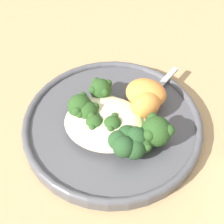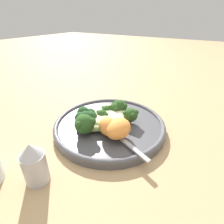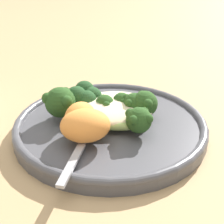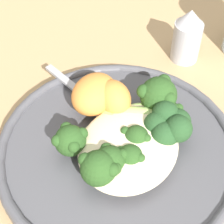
{
  "view_description": "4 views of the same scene",
  "coord_description": "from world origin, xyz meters",
  "px_view_note": "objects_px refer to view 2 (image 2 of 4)",
  "views": [
    {
      "loc": [
        -0.06,
        0.34,
        0.45
      ],
      "look_at": [
        0.02,
        -0.01,
        0.04
      ],
      "focal_mm": 60.0,
      "sensor_mm": 36.0,
      "label": 1
    },
    {
      "loc": [
        -0.28,
        -0.21,
        0.25
      ],
      "look_at": [
        0.03,
        -0.0,
        0.04
      ],
      "focal_mm": 28.0,
      "sensor_mm": 36.0,
      "label": 2
    },
    {
      "loc": [
        -0.05,
        -0.39,
        0.23
      ],
      "look_at": [
        0.02,
        -0.02,
        0.04
      ],
      "focal_mm": 50.0,
      "sensor_mm": 36.0,
      "label": 3
    },
    {
      "loc": [
        0.25,
        0.09,
        0.35
      ],
      "look_at": [
        0.01,
        -0.02,
        0.06
      ],
      "focal_mm": 60.0,
      "sensor_mm": 36.0,
      "label": 4
    }
  ],
  "objects_px": {
    "plate": "(110,125)",
    "broccoli_stalk_0": "(128,117)",
    "broccoli_stalk_4": "(105,119)",
    "spoon": "(119,136)",
    "broccoli_stalk_3": "(108,116)",
    "salt_shaker": "(34,164)",
    "broccoli_stalk_5": "(92,120)",
    "sweet_potato_chunk_0": "(118,128)",
    "broccoli_stalk_1": "(119,109)",
    "broccoli_stalk_7": "(86,124)",
    "broccoli_stalk_2": "(114,112)",
    "kale_tuft": "(86,116)",
    "quinoa_mound": "(106,115)",
    "broccoli_stalk_6": "(91,123)",
    "sweet_potato_chunk_1": "(108,126)"
  },
  "relations": [
    {
      "from": "broccoli_stalk_0",
      "to": "broccoli_stalk_2",
      "type": "distance_m",
      "value": 0.04
    },
    {
      "from": "quinoa_mound",
      "to": "broccoli_stalk_3",
      "type": "relative_size",
      "value": 1.29
    },
    {
      "from": "plate",
      "to": "broccoli_stalk_1",
      "type": "distance_m",
      "value": 0.05
    },
    {
      "from": "sweet_potato_chunk_0",
      "to": "kale_tuft",
      "type": "distance_m",
      "value": 0.09
    },
    {
      "from": "broccoli_stalk_0",
      "to": "sweet_potato_chunk_0",
      "type": "xyz_separation_m",
      "value": [
        -0.06,
        -0.01,
        0.0
      ]
    },
    {
      "from": "broccoli_stalk_1",
      "to": "salt_shaker",
      "type": "relative_size",
      "value": 1.44
    },
    {
      "from": "broccoli_stalk_1",
      "to": "broccoli_stalk_6",
      "type": "bearing_deg",
      "value": 148.56
    },
    {
      "from": "broccoli_stalk_0",
      "to": "salt_shaker",
      "type": "height_order",
      "value": "salt_shaker"
    },
    {
      "from": "broccoli_stalk_3",
      "to": "salt_shaker",
      "type": "bearing_deg",
      "value": 135.38
    },
    {
      "from": "broccoli_stalk_1",
      "to": "sweet_potato_chunk_0",
      "type": "distance_m",
      "value": 0.09
    },
    {
      "from": "sweet_potato_chunk_0",
      "to": "plate",
      "type": "bearing_deg",
      "value": 49.89
    },
    {
      "from": "broccoli_stalk_4",
      "to": "sweet_potato_chunk_0",
      "type": "distance_m",
      "value": 0.06
    },
    {
      "from": "broccoli_stalk_1",
      "to": "kale_tuft",
      "type": "height_order",
      "value": "same"
    },
    {
      "from": "sweet_potato_chunk_0",
      "to": "kale_tuft",
      "type": "height_order",
      "value": "sweet_potato_chunk_0"
    },
    {
      "from": "broccoli_stalk_2",
      "to": "sweet_potato_chunk_1",
      "type": "height_order",
      "value": "sweet_potato_chunk_1"
    },
    {
      "from": "plate",
      "to": "broccoli_stalk_0",
      "type": "relative_size",
      "value": 2.91
    },
    {
      "from": "sweet_potato_chunk_1",
      "to": "plate",
      "type": "bearing_deg",
      "value": 29.46
    },
    {
      "from": "sweet_potato_chunk_1",
      "to": "kale_tuft",
      "type": "xyz_separation_m",
      "value": [
        0.01,
        0.07,
        -0.0
      ]
    },
    {
      "from": "broccoli_stalk_3",
      "to": "salt_shaker",
      "type": "distance_m",
      "value": 0.2
    },
    {
      "from": "broccoli_stalk_4",
      "to": "broccoli_stalk_7",
      "type": "height_order",
      "value": "broccoli_stalk_7"
    },
    {
      "from": "salt_shaker",
      "to": "broccoli_stalk_5",
      "type": "bearing_deg",
      "value": 3.43
    },
    {
      "from": "broccoli_stalk_4",
      "to": "salt_shaker",
      "type": "xyz_separation_m",
      "value": [
        -0.18,
        0.01,
        0.01
      ]
    },
    {
      "from": "broccoli_stalk_3",
      "to": "broccoli_stalk_0",
      "type": "bearing_deg",
      "value": -111.92
    },
    {
      "from": "spoon",
      "to": "sweet_potato_chunk_0",
      "type": "bearing_deg",
      "value": 173.57
    },
    {
      "from": "broccoli_stalk_4",
      "to": "spoon",
      "type": "height_order",
      "value": "broccoli_stalk_4"
    },
    {
      "from": "broccoli_stalk_3",
      "to": "broccoli_stalk_4",
      "type": "distance_m",
      "value": 0.02
    },
    {
      "from": "quinoa_mound",
      "to": "broccoli_stalk_6",
      "type": "distance_m",
      "value": 0.05
    },
    {
      "from": "broccoli_stalk_2",
      "to": "broccoli_stalk_1",
      "type": "bearing_deg",
      "value": -40.45
    },
    {
      "from": "broccoli_stalk_0",
      "to": "broccoli_stalk_2",
      "type": "relative_size",
      "value": 0.92
    },
    {
      "from": "quinoa_mound",
      "to": "kale_tuft",
      "type": "bearing_deg",
      "value": 141.75
    },
    {
      "from": "broccoli_stalk_7",
      "to": "sweet_potato_chunk_0",
      "type": "xyz_separation_m",
      "value": [
        0.02,
        -0.07,
        -0.0
      ]
    },
    {
      "from": "kale_tuft",
      "to": "spoon",
      "type": "xyz_separation_m",
      "value": [
        -0.01,
        -0.1,
        -0.01
      ]
    },
    {
      "from": "sweet_potato_chunk_1",
      "to": "broccoli_stalk_7",
      "type": "bearing_deg",
      "value": 115.18
    },
    {
      "from": "quinoa_mound",
      "to": "salt_shaker",
      "type": "relative_size",
      "value": 1.54
    },
    {
      "from": "broccoli_stalk_3",
      "to": "broccoli_stalk_5",
      "type": "relative_size",
      "value": 0.84
    },
    {
      "from": "plate",
      "to": "salt_shaker",
      "type": "height_order",
      "value": "salt_shaker"
    },
    {
      "from": "broccoli_stalk_2",
      "to": "sweet_potato_chunk_1",
      "type": "xyz_separation_m",
      "value": [
        -0.07,
        -0.03,
        0.01
      ]
    },
    {
      "from": "broccoli_stalk_6",
      "to": "salt_shaker",
      "type": "xyz_separation_m",
      "value": [
        -0.15,
        -0.0,
        0.0
      ]
    },
    {
      "from": "broccoli_stalk_4",
      "to": "broccoli_stalk_6",
      "type": "relative_size",
      "value": 0.9
    },
    {
      "from": "broccoli_stalk_2",
      "to": "plate",
      "type": "bearing_deg",
      "value": 159.58
    },
    {
      "from": "broccoli_stalk_2",
      "to": "broccoli_stalk_7",
      "type": "relative_size",
      "value": 1.29
    },
    {
      "from": "broccoli_stalk_5",
      "to": "sweet_potato_chunk_0",
      "type": "height_order",
      "value": "sweet_potato_chunk_0"
    },
    {
      "from": "sweet_potato_chunk_1",
      "to": "salt_shaker",
      "type": "bearing_deg",
      "value": 163.97
    },
    {
      "from": "broccoli_stalk_0",
      "to": "salt_shaker",
      "type": "relative_size",
      "value": 1.18
    },
    {
      "from": "broccoli_stalk_2",
      "to": "broccoli_stalk_4",
      "type": "bearing_deg",
      "value": 150.99
    },
    {
      "from": "sweet_potato_chunk_1",
      "to": "sweet_potato_chunk_0",
      "type": "bearing_deg",
      "value": -79.93
    },
    {
      "from": "broccoli_stalk_5",
      "to": "salt_shaker",
      "type": "height_order",
      "value": "salt_shaker"
    },
    {
      "from": "quinoa_mound",
      "to": "broccoli_stalk_5",
      "type": "distance_m",
      "value": 0.04
    },
    {
      "from": "quinoa_mound",
      "to": "broccoli_stalk_4",
      "type": "distance_m",
      "value": 0.02
    },
    {
      "from": "kale_tuft",
      "to": "spoon",
      "type": "distance_m",
      "value": 0.1
    }
  ]
}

